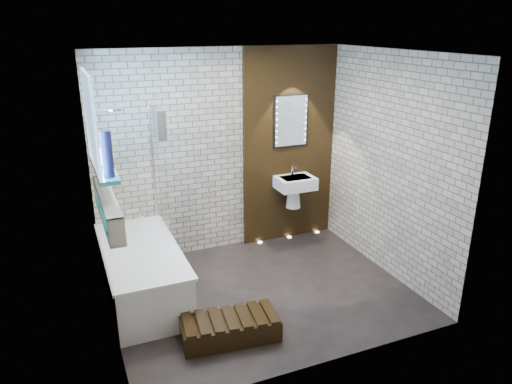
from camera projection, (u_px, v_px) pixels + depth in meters
name	position (u px, v px, depth m)	size (l,w,h in m)	color
ground	(261.00, 292.00, 5.42)	(3.20, 3.20, 0.00)	black
room_shell	(262.00, 183.00, 4.99)	(3.24, 3.20, 2.60)	gray
walnut_panel	(289.00, 146.00, 6.44)	(1.30, 0.06, 2.60)	black
clerestory_window	(93.00, 132.00, 4.52)	(0.18, 1.00, 0.94)	#7FADE0
display_niche	(108.00, 208.00, 4.59)	(0.14, 1.30, 0.26)	teal
bathtub	(142.00, 272.00, 5.27)	(0.79, 1.74, 0.70)	white
bath_screen	(160.00, 171.00, 5.45)	(0.01, 0.78, 1.40)	white
towel	(160.00, 124.00, 5.11)	(0.09, 0.24, 0.32)	#292420
shower_head	(114.00, 109.00, 5.11)	(0.18, 0.18, 0.02)	silver
washbasin	(295.00, 187.00, 6.44)	(0.50, 0.36, 0.58)	white
led_mirror	(291.00, 121.00, 6.29)	(0.50, 0.02, 0.70)	black
walnut_step	(230.00, 329.00, 4.61)	(0.92, 0.41, 0.21)	black
niche_bottles	(109.00, 213.00, 4.55)	(0.06, 0.73, 0.15)	maroon
sill_vases	(105.00, 156.00, 4.50)	(0.19, 0.52, 0.42)	white
floor_uplights	(289.00, 237.00, 6.81)	(0.96, 0.06, 0.01)	#FFD899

